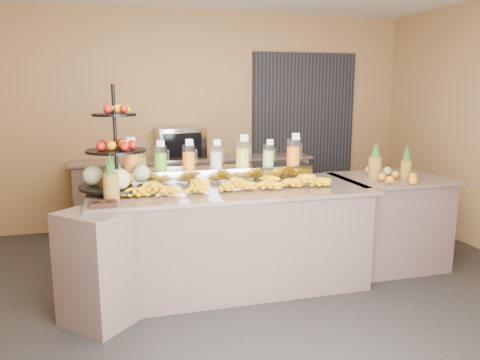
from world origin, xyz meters
name	(u,v)px	position (x,y,z in m)	size (l,w,h in m)	color
ground	(240,298)	(0.00, 0.00, 0.00)	(6.00, 6.00, 0.00)	black
room_envelope	(237,82)	(0.19, 0.79, 1.88)	(6.04, 5.02, 2.82)	olive
buffet_counter	(220,240)	(-0.12, 0.26, 0.47)	(2.75, 1.25, 0.93)	gray
right_counter	(388,221)	(1.70, 0.40, 0.47)	(1.08, 0.88, 0.93)	gray
back_ledge	(195,193)	(0.00, 2.25, 0.47)	(3.10, 0.55, 0.93)	gray
pitcher_tray	(216,175)	(-0.08, 0.58, 1.01)	(1.85, 0.30, 0.15)	gray
juice_pitcher_orange_a	(131,159)	(-0.86, 0.58, 1.19)	(0.13, 0.14, 0.32)	silver
juice_pitcher_green	(161,159)	(-0.60, 0.58, 1.18)	(0.12, 0.12, 0.29)	silver
juice_pitcher_orange_b	(189,158)	(-0.34, 0.58, 1.18)	(0.12, 0.12, 0.29)	silver
juice_pitcher_milk	(216,157)	(-0.08, 0.58, 1.17)	(0.11, 0.12, 0.28)	silver
juice_pitcher_lemon	(243,155)	(0.18, 0.58, 1.19)	(0.13, 0.14, 0.32)	silver
juice_pitcher_lime	(268,156)	(0.44, 0.58, 1.17)	(0.11, 0.11, 0.26)	silver
juice_pitcher_orange_c	(293,153)	(0.70, 0.58, 1.19)	(0.13, 0.14, 0.32)	silver
banana_heap	(232,182)	(0.00, 0.23, 1.00)	(1.86, 0.17, 0.15)	yellow
fruit_stand	(122,165)	(-0.94, 0.42, 1.16)	(0.72, 0.72, 0.92)	black
condiment_caddy	(103,204)	(-1.10, -0.08, 0.95)	(0.21, 0.15, 0.03)	black
pineapple_left_a	(111,183)	(-1.04, 0.11, 1.07)	(0.13, 0.13, 0.38)	brown
pineapple_left_b	(139,167)	(-0.79, 0.72, 1.09)	(0.14, 0.14, 0.42)	brown
right_fruit_pile	(394,173)	(1.63, 0.24, 1.00)	(0.41, 0.39, 0.21)	brown
oven_warmer	(180,143)	(-0.18, 2.25, 1.13)	(0.60, 0.42, 0.40)	gray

